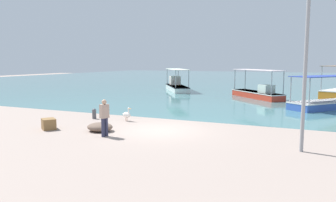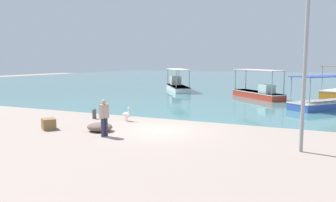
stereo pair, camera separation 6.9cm
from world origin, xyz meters
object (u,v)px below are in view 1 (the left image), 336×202
at_px(pelican, 127,115).
at_px(lamp_post, 306,53).
at_px(fisherman_standing, 104,117).
at_px(fishing_boat_center, 327,102).
at_px(fishing_boat_near_right, 177,85).
at_px(cargo_crate, 49,124).
at_px(fishing_boat_outer, 258,92).
at_px(mooring_bollard, 94,113).
at_px(net_pile, 100,127).

distance_m(pelican, lamp_post, 10.26).
distance_m(lamp_post, fisherman_standing, 8.71).
bearing_deg(fishing_boat_center, fishing_boat_near_right, 149.58).
distance_m(lamp_post, cargo_crate, 12.20).
bearing_deg(fishing_boat_outer, cargo_crate, -111.83).
distance_m(fishing_boat_outer, cargo_crate, 19.87).
bearing_deg(fishing_boat_near_right, lamp_post, -57.20).
relative_size(mooring_bollard, net_pile, 0.48).
relative_size(fishing_boat_center, fisherman_standing, 3.44).
xyz_separation_m(pelican, lamp_post, (9.30, -2.80, 3.31)).
height_order(fishing_boat_near_right, net_pile, fishing_boat_near_right).
xyz_separation_m(mooring_bollard, net_pile, (2.36, -2.73, -0.12)).
xyz_separation_m(fishing_boat_near_right, lamp_post, (14.11, -21.90, 3.08)).
bearing_deg(fishing_boat_center, fisherman_standing, -124.43).
distance_m(fishing_boat_near_right, fishing_boat_center, 17.83).
bearing_deg(fishing_boat_outer, fisherman_standing, -101.85).
bearing_deg(cargo_crate, fishing_boat_center, 46.46).
height_order(fishing_boat_outer, fisherman_standing, fishing_boat_outer).
bearing_deg(lamp_post, cargo_crate, -176.33).
bearing_deg(pelican, mooring_bollard, -176.06).
bearing_deg(pelican, cargo_crate, -123.86).
height_order(fishing_boat_outer, pelican, fishing_boat_outer).
distance_m(fisherman_standing, cargo_crate, 3.54).
bearing_deg(fishing_boat_center, lamp_post, -95.61).
distance_m(fishing_boat_near_right, fisherman_standing, 23.60).
xyz_separation_m(fishing_boat_outer, net_pile, (-4.78, -17.77, -0.34)).
bearing_deg(fishing_boat_center, net_pile, -128.61).
bearing_deg(fishing_boat_near_right, mooring_bollard, -82.11).
bearing_deg(cargo_crate, fishing_boat_outer, 68.17).
relative_size(pelican, cargo_crate, 1.09).
relative_size(pelican, net_pile, 0.62).
xyz_separation_m(fishing_boat_outer, lamp_post, (4.30, -17.69, 3.14)).
bearing_deg(cargo_crate, lamp_post, 3.67).
bearing_deg(fishing_boat_outer, lamp_post, -76.35).
relative_size(lamp_post, fisherman_standing, 3.93).
bearing_deg(pelican, fishing_boat_center, 43.63).
height_order(fishing_boat_outer, cargo_crate, fishing_boat_outer).
bearing_deg(fishing_boat_near_right, fisherman_standing, -75.50).
bearing_deg(net_pile, mooring_bollard, 130.82).
height_order(fishing_boat_outer, lamp_post, lamp_post).
distance_m(fishing_boat_outer, net_pile, 18.41).
relative_size(fishing_boat_near_right, lamp_post, 1.02).
bearing_deg(mooring_bollard, net_pile, -49.18).
xyz_separation_m(mooring_bollard, cargo_crate, (-0.24, -3.40, -0.06)).
xyz_separation_m(fishing_boat_center, mooring_bollard, (-12.71, -10.22, -0.14)).
height_order(pelican, cargo_crate, pelican).
height_order(fishing_boat_near_right, cargo_crate, fishing_boat_near_right).
distance_m(fishing_boat_outer, fisherman_standing, 19.04).
bearing_deg(fishing_boat_near_right, cargo_crate, -83.88).
xyz_separation_m(fishing_boat_near_right, cargo_crate, (2.43, -22.65, -0.34)).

